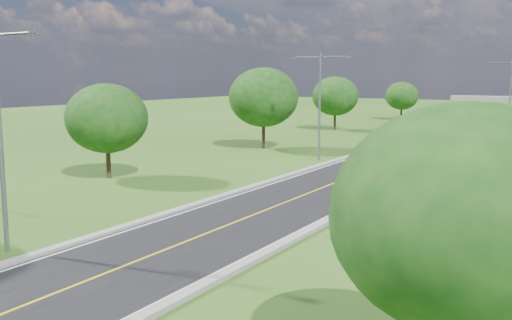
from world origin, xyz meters
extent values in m
plane|color=#2A5016|center=(0.00, 60.00, 0.00)|extent=(260.00, 260.00, 0.00)
cube|color=black|center=(0.00, 66.00, 0.03)|extent=(8.00, 150.00, 0.06)
cube|color=gray|center=(-4.25, 66.00, 0.11)|extent=(0.50, 150.00, 0.22)
cube|color=gray|center=(4.25, 66.00, 0.11)|extent=(0.50, 150.00, 0.22)
cylinder|color=slate|center=(5.20, 38.00, 1.20)|extent=(0.08, 0.08, 2.40)
cube|color=white|center=(5.20, 37.97, 2.00)|extent=(0.55, 0.04, 0.70)
cube|color=gray|center=(-10.00, 140.00, 1.00)|extent=(1.20, 3.00, 2.00)
cylinder|color=slate|center=(-6.00, 12.00, 5.00)|extent=(0.22, 0.22, 10.00)
cylinder|color=slate|center=(-4.60, 12.00, 9.60)|extent=(2.80, 0.12, 0.12)
cube|color=slate|center=(-3.30, 12.00, 9.55)|extent=(0.50, 0.25, 0.18)
cylinder|color=slate|center=(-6.00, 45.00, 5.00)|extent=(0.22, 0.22, 10.00)
cylinder|color=slate|center=(-7.40, 45.00, 9.60)|extent=(2.80, 0.12, 0.12)
cylinder|color=slate|center=(-4.60, 45.00, 9.60)|extent=(2.80, 0.12, 0.12)
cube|color=slate|center=(-8.70, 45.00, 9.55)|extent=(0.50, 0.25, 0.18)
cube|color=slate|center=(-3.30, 45.00, 9.55)|extent=(0.50, 0.25, 0.18)
cylinder|color=slate|center=(6.00, 78.00, 5.00)|extent=(0.22, 0.22, 10.00)
cylinder|color=slate|center=(4.60, 78.00, 9.60)|extent=(2.80, 0.12, 0.12)
cube|color=slate|center=(3.30, 78.00, 9.55)|extent=(0.50, 0.25, 0.18)
cylinder|color=black|center=(-16.00, 28.00, 1.35)|extent=(0.36, 0.36, 2.70)
ellipsoid|color=#103D10|center=(-16.00, 28.00, 4.65)|extent=(6.30, 6.30, 5.36)
cylinder|color=black|center=(-15.00, 50.00, 1.62)|extent=(0.36, 0.36, 3.24)
ellipsoid|color=#103D10|center=(-15.00, 50.00, 5.58)|extent=(7.56, 7.56, 6.43)
cylinder|color=black|center=(-17.00, 74.00, 1.44)|extent=(0.36, 0.36, 2.88)
ellipsoid|color=#103D10|center=(-17.00, 74.00, 4.96)|extent=(6.72, 6.72, 5.71)
cylinder|color=black|center=(-14.50, 98.00, 1.26)|extent=(0.36, 0.36, 2.52)
ellipsoid|color=#103D10|center=(-14.50, 98.00, 4.34)|extent=(5.88, 5.88, 5.00)
ellipsoid|color=#103D10|center=(14.00, 10.00, 4.65)|extent=(6.30, 6.30, 5.36)
imported|color=white|center=(1.41, 45.99, 1.64)|extent=(4.24, 11.58, 3.15)
imported|color=silver|center=(-3.01, 64.19, 1.37)|extent=(2.91, 9.52, 2.61)
camera|label=1|loc=(16.50, -3.39, 7.87)|focal=40.00mm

